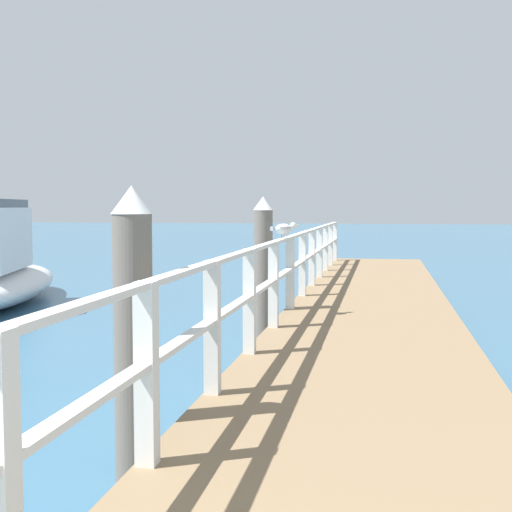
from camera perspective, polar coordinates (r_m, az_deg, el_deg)
name	(u,v)px	position (r m, az deg, el deg)	size (l,w,h in m)	color
pier_deck	(369,327)	(10.18, 9.45, -5.86)	(2.50, 20.40, 0.45)	#846B4C
pier_railing	(290,264)	(10.15, 2.89, -0.71)	(0.12, 18.92, 1.10)	silver
dock_piling_near	(133,335)	(4.95, -10.26, -6.51)	(0.29, 0.29, 2.14)	#6B6056
dock_piling_far	(263,268)	(10.04, 0.60, -1.04)	(0.29, 0.29, 2.14)	#6B6056
seagull_foreground	(284,228)	(9.42, 2.36, 2.33)	(0.35, 0.38, 0.21)	white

